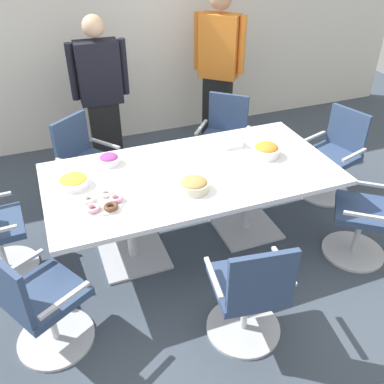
{
  "coord_description": "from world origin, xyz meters",
  "views": [
    {
      "loc": [
        -1.08,
        -2.82,
        2.58
      ],
      "look_at": [
        0.0,
        0.0,
        0.55
      ],
      "focal_mm": 39.91,
      "sensor_mm": 36.0,
      "label": 1
    }
  ],
  "objects_px": {
    "conference_table": "(192,185)",
    "snack_bowl_candy_mix": "(109,159)",
    "office_chair_3": "(87,167)",
    "snack_bowl_chips_yellow": "(73,181)",
    "snack_bowl_chips_orange": "(266,150)",
    "person_standing_0": "(102,95)",
    "person_standing_1": "(218,69)",
    "snack_bowl_cookies": "(194,185)",
    "donut_platter": "(103,202)",
    "office_chair_1": "(333,159)",
    "office_chair_0": "(369,217)",
    "office_chair_2": "(223,143)",
    "office_chair_5": "(39,305)",
    "office_chair_6": "(250,295)",
    "napkin_pile": "(231,141)"
  },
  "relations": [
    {
      "from": "office_chair_6",
      "to": "snack_bowl_chips_orange",
      "type": "xyz_separation_m",
      "value": [
        0.71,
        1.13,
        0.4
      ]
    },
    {
      "from": "person_standing_0",
      "to": "napkin_pile",
      "type": "xyz_separation_m",
      "value": [
        0.92,
        -1.29,
        -0.1
      ]
    },
    {
      "from": "office_chair_3",
      "to": "person_standing_1",
      "type": "distance_m",
      "value": 1.96
    },
    {
      "from": "donut_platter",
      "to": "snack_bowl_candy_mix",
      "type": "bearing_deg",
      "value": 73.76
    },
    {
      "from": "napkin_pile",
      "to": "snack_bowl_cookies",
      "type": "bearing_deg",
      "value": -135.3
    },
    {
      "from": "snack_bowl_cookies",
      "to": "office_chair_3",
      "type": "bearing_deg",
      "value": 118.22
    },
    {
      "from": "office_chair_5",
      "to": "snack_bowl_candy_mix",
      "type": "distance_m",
      "value": 1.34
    },
    {
      "from": "office_chair_3",
      "to": "snack_bowl_chips_yellow",
      "type": "bearing_deg",
      "value": 39.65
    },
    {
      "from": "office_chair_6",
      "to": "napkin_pile",
      "type": "height_order",
      "value": "office_chair_6"
    },
    {
      "from": "office_chair_0",
      "to": "snack_bowl_cookies",
      "type": "bearing_deg",
      "value": 110.97
    },
    {
      "from": "office_chair_1",
      "to": "snack_bowl_chips_yellow",
      "type": "relative_size",
      "value": 3.81
    },
    {
      "from": "napkin_pile",
      "to": "person_standing_1",
      "type": "bearing_deg",
      "value": 70.82
    },
    {
      "from": "office_chair_2",
      "to": "snack_bowl_candy_mix",
      "type": "distance_m",
      "value": 1.54
    },
    {
      "from": "person_standing_0",
      "to": "office_chair_6",
      "type": "bearing_deg",
      "value": 101.07
    },
    {
      "from": "snack_bowl_chips_orange",
      "to": "office_chair_5",
      "type": "bearing_deg",
      "value": -160.92
    },
    {
      "from": "office_chair_1",
      "to": "person_standing_0",
      "type": "height_order",
      "value": "person_standing_0"
    },
    {
      "from": "office_chair_0",
      "to": "person_standing_1",
      "type": "bearing_deg",
      "value": 46.31
    },
    {
      "from": "person_standing_1",
      "to": "snack_bowl_candy_mix",
      "type": "height_order",
      "value": "person_standing_1"
    },
    {
      "from": "office_chair_2",
      "to": "office_chair_3",
      "type": "bearing_deg",
      "value": 39.93
    },
    {
      "from": "snack_bowl_candy_mix",
      "to": "donut_platter",
      "type": "distance_m",
      "value": 0.59
    },
    {
      "from": "office_chair_5",
      "to": "office_chair_6",
      "type": "distance_m",
      "value": 1.39
    },
    {
      "from": "office_chair_0",
      "to": "person_standing_1",
      "type": "height_order",
      "value": "person_standing_1"
    },
    {
      "from": "office_chair_1",
      "to": "office_chair_6",
      "type": "relative_size",
      "value": 1.0
    },
    {
      "from": "office_chair_3",
      "to": "office_chair_5",
      "type": "relative_size",
      "value": 1.0
    },
    {
      "from": "office_chair_1",
      "to": "person_standing_0",
      "type": "bearing_deg",
      "value": 39.46
    },
    {
      "from": "conference_table",
      "to": "office_chair_3",
      "type": "relative_size",
      "value": 2.64
    },
    {
      "from": "snack_bowl_cookies",
      "to": "person_standing_1",
      "type": "bearing_deg",
      "value": 61.48
    },
    {
      "from": "person_standing_0",
      "to": "napkin_pile",
      "type": "relative_size",
      "value": 9.75
    },
    {
      "from": "person_standing_0",
      "to": "snack_bowl_chips_orange",
      "type": "bearing_deg",
      "value": 127.7
    },
    {
      "from": "office_chair_3",
      "to": "snack_bowl_chips_orange",
      "type": "height_order",
      "value": "office_chair_3"
    },
    {
      "from": "person_standing_0",
      "to": "snack_bowl_candy_mix",
      "type": "relative_size",
      "value": 9.74
    },
    {
      "from": "office_chair_0",
      "to": "office_chair_1",
      "type": "relative_size",
      "value": 1.0
    },
    {
      "from": "office_chair_0",
      "to": "office_chair_5",
      "type": "xyz_separation_m",
      "value": [
        -2.67,
        0.0,
        0.0
      ]
    },
    {
      "from": "conference_table",
      "to": "snack_bowl_candy_mix",
      "type": "xyz_separation_m",
      "value": [
        -0.61,
        0.38,
        0.17
      ]
    },
    {
      "from": "office_chair_1",
      "to": "donut_platter",
      "type": "relative_size",
      "value": 2.92
    },
    {
      "from": "office_chair_3",
      "to": "office_chair_5",
      "type": "height_order",
      "value": "same"
    },
    {
      "from": "person_standing_1",
      "to": "snack_bowl_chips_yellow",
      "type": "height_order",
      "value": "person_standing_1"
    },
    {
      "from": "office_chair_0",
      "to": "office_chair_1",
      "type": "xyz_separation_m",
      "value": [
        0.33,
        0.94,
        0.0
      ]
    },
    {
      "from": "person_standing_0",
      "to": "office_chair_1",
      "type": "bearing_deg",
      "value": 149.19
    },
    {
      "from": "person_standing_0",
      "to": "donut_platter",
      "type": "distance_m",
      "value": 1.84
    },
    {
      "from": "office_chair_5",
      "to": "napkin_pile",
      "type": "relative_size",
      "value": 5.18
    },
    {
      "from": "snack_bowl_candy_mix",
      "to": "office_chair_6",
      "type": "bearing_deg",
      "value": -67.74
    },
    {
      "from": "donut_platter",
      "to": "napkin_pile",
      "type": "height_order",
      "value": "napkin_pile"
    },
    {
      "from": "office_chair_0",
      "to": "office_chair_1",
      "type": "distance_m",
      "value": 0.99
    },
    {
      "from": "person_standing_1",
      "to": "snack_bowl_cookies",
      "type": "xyz_separation_m",
      "value": [
        -1.06,
        -1.95,
        -0.19
      ]
    },
    {
      "from": "snack_bowl_chips_yellow",
      "to": "napkin_pile",
      "type": "height_order",
      "value": "same"
    },
    {
      "from": "snack_bowl_candy_mix",
      "to": "donut_platter",
      "type": "height_order",
      "value": "snack_bowl_candy_mix"
    },
    {
      "from": "person_standing_0",
      "to": "person_standing_1",
      "type": "relative_size",
      "value": 0.91
    },
    {
      "from": "person_standing_0",
      "to": "snack_bowl_chips_yellow",
      "type": "distance_m",
      "value": 1.57
    },
    {
      "from": "snack_bowl_cookies",
      "to": "donut_platter",
      "type": "bearing_deg",
      "value": 174.59
    }
  ]
}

